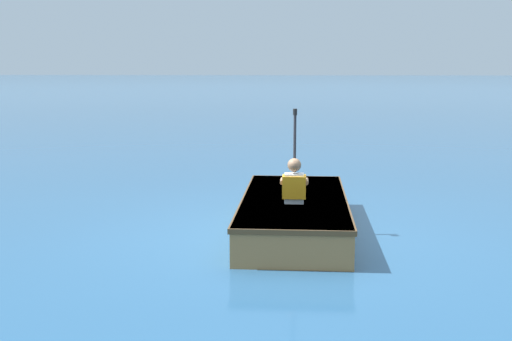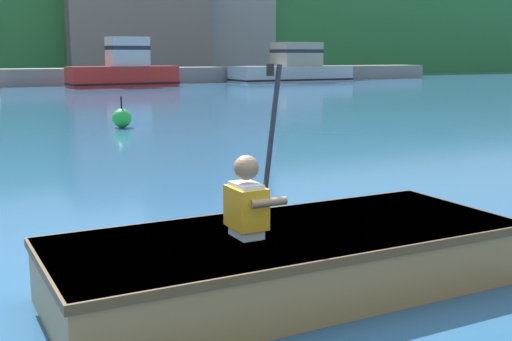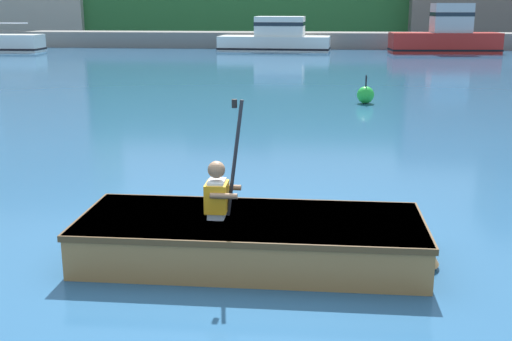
# 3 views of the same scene
# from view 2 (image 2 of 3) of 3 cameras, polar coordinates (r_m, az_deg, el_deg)

# --- Properties ---
(ground_plane) EXTENTS (300.00, 300.00, 0.00)m
(ground_plane) POSITION_cam_2_polar(r_m,az_deg,el_deg) (4.79, -0.65, -10.08)
(ground_plane) COLOR #28567F
(waterfront_apartment_right) EXTENTS (10.51, 11.71, 9.02)m
(waterfront_apartment_right) POSITION_cam_2_polar(r_m,az_deg,el_deg) (52.24, -11.90, 13.21)
(waterfront_apartment_right) COLOR #75665B
(waterfront_apartment_right) RESTS_ON ground
(moored_boat_dock_west_inner) EXTENTS (7.36, 2.67, 2.38)m
(moored_boat_dock_west_inner) POSITION_cam_2_polar(r_m,az_deg,el_deg) (39.39, 3.27, 9.05)
(moored_boat_dock_west_inner) COLOR #9EA3A8
(moored_boat_dock_west_inner) RESTS_ON ground
(moored_boat_dock_center_far) EXTENTS (5.77, 2.10, 2.55)m
(moored_boat_dock_center_far) POSITION_cam_2_polar(r_m,az_deg,el_deg) (34.24, -11.61, 8.78)
(moored_boat_dock_center_far) COLOR red
(moored_boat_dock_center_far) RESTS_ON ground
(rowboat_foreground) EXTENTS (3.51, 1.36, 0.44)m
(rowboat_foreground) POSITION_cam_2_polar(r_m,az_deg,el_deg) (4.62, 3.49, -7.57)
(rowboat_foreground) COLOR #A3703D
(rowboat_foreground) RESTS_ON ground
(person_paddler) EXTENTS (0.37, 0.36, 1.16)m
(person_paddler) POSITION_cam_2_polar(r_m,az_deg,el_deg) (4.33, -0.74, -2.65)
(person_paddler) COLOR silver
(person_paddler) RESTS_ON rowboat_foreground
(channel_buoy) EXTENTS (0.44, 0.44, 0.72)m
(channel_buoy) POSITION_cam_2_polar(r_m,az_deg,el_deg) (15.09, -11.84, 4.58)
(channel_buoy) COLOR green
(channel_buoy) RESTS_ON ground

